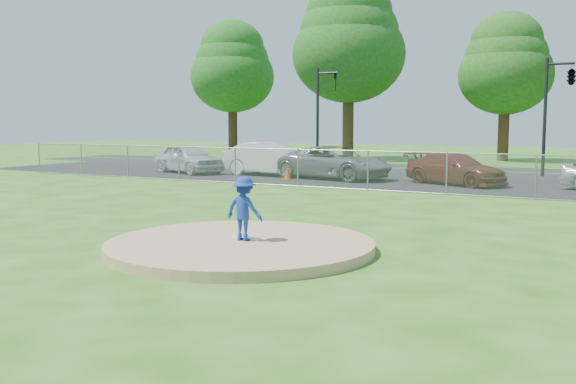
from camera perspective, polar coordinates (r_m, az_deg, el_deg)
name	(u,v)px	position (r m, az deg, el deg)	size (l,w,h in m)	color
ground	(401,199)	(22.01, 10.02, -0.61)	(120.00, 120.00, 0.00)	#235813
pitchers_mound	(241,246)	(13.01, -4.23, -4.78)	(5.40, 5.40, 0.20)	tan
pitching_rubber	(246,238)	(13.15, -3.76, -4.13)	(0.60, 0.15, 0.04)	white
chain_link_fence	(419,173)	(23.83, 11.59, 1.69)	(40.00, 0.06, 1.50)	gray
parking_lot	(450,183)	(28.21, 14.24, 0.79)	(50.00, 8.00, 0.01)	black
street	(487,171)	(35.50, 17.26, 1.77)	(60.00, 7.00, 0.01)	black
tree_far_left	(232,66)	(52.62, -4.98, 11.07)	(6.72, 6.72, 10.74)	#332012
tree_left	(349,40)	(45.77, 5.43, 13.29)	(7.84, 7.84, 12.53)	#392814
tree_center	(506,63)	(45.59, 18.80, 10.78)	(6.16, 6.16, 9.84)	#3C2316
traffic_signal_left	(321,108)	(36.30, 2.99, 7.44)	(1.28, 0.20, 5.60)	black
traffic_signal_center	(569,78)	(32.92, 23.69, 9.24)	(1.42, 2.48, 5.60)	black
pitcher	(244,209)	(12.94, -3.92, -1.49)	(0.84, 0.48, 1.29)	navy
traffic_cone	(287,173)	(29.05, -0.06, 1.74)	(0.31, 0.31, 0.61)	#F24E0C
parked_car_silver	(188,158)	(33.10, -8.88, 2.99)	(1.77, 4.41, 1.50)	silver
parked_car_white	(271,159)	(31.06, -1.50, 2.96)	(1.71, 4.90, 1.61)	white
parked_car_gray	(335,162)	(29.30, 4.16, 2.63)	(2.48, 5.38, 1.49)	slate
parked_car_darkred	(456,169)	(27.46, 14.68, 2.00)	(1.81, 4.46, 1.29)	maroon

